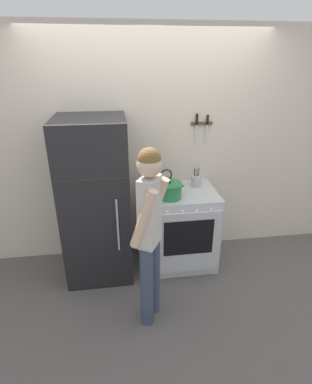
{
  "coord_description": "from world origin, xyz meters",
  "views": [
    {
      "loc": [
        -0.4,
        -3.2,
        2.22
      ],
      "look_at": [
        -0.01,
        -0.47,
        0.98
      ],
      "focal_mm": 28.0,
      "sensor_mm": 36.0,
      "label": 1
    }
  ],
  "objects_px": {
    "refrigerator": "(96,201)",
    "person": "(150,230)",
    "tea_kettle": "(166,182)",
    "utensil_jar": "(196,181)",
    "dutch_oven_pot": "(169,190)",
    "stove_range": "(181,228)"
  },
  "relations": [
    {
      "from": "refrigerator",
      "to": "person",
      "type": "xyz_separation_m",
      "value": [
        0.47,
        -0.77,
        0.07
      ]
    },
    {
      "from": "utensil_jar",
      "to": "person",
      "type": "height_order",
      "value": "person"
    },
    {
      "from": "refrigerator",
      "to": "dutch_oven_pot",
      "type": "distance_m",
      "value": 0.77
    },
    {
      "from": "stove_range",
      "to": "dutch_oven_pot",
      "type": "bearing_deg",
      "value": -149.09
    },
    {
      "from": "dutch_oven_pot",
      "to": "tea_kettle",
      "type": "xyz_separation_m",
      "value": [
        0.01,
        0.25,
        -0.02
      ]
    },
    {
      "from": "person",
      "to": "tea_kettle",
      "type": "bearing_deg",
      "value": 11.69
    },
    {
      "from": "utensil_jar",
      "to": "dutch_oven_pot",
      "type": "bearing_deg",
      "value": -143.65
    },
    {
      "from": "utensil_jar",
      "to": "person",
      "type": "xyz_separation_m",
      "value": [
        -0.64,
        -0.93,
        -0.03
      ]
    },
    {
      "from": "tea_kettle",
      "to": "utensil_jar",
      "type": "relative_size",
      "value": 0.81
    },
    {
      "from": "dutch_oven_pot",
      "to": "utensil_jar",
      "type": "height_order",
      "value": "utensil_jar"
    },
    {
      "from": "stove_range",
      "to": "person",
      "type": "bearing_deg",
      "value": -120.42
    },
    {
      "from": "refrigerator",
      "to": "dutch_oven_pot",
      "type": "relative_size",
      "value": 5.63
    },
    {
      "from": "utensil_jar",
      "to": "tea_kettle",
      "type": "bearing_deg",
      "value": -178.88
    },
    {
      "from": "refrigerator",
      "to": "person",
      "type": "relative_size",
      "value": 1.06
    },
    {
      "from": "tea_kettle",
      "to": "utensil_jar",
      "type": "bearing_deg",
      "value": 1.12
    },
    {
      "from": "refrigerator",
      "to": "utensil_jar",
      "type": "xyz_separation_m",
      "value": [
        1.11,
        0.16,
        0.1
      ]
    },
    {
      "from": "utensil_jar",
      "to": "person",
      "type": "relative_size",
      "value": 0.17
    },
    {
      "from": "dutch_oven_pot",
      "to": "person",
      "type": "bearing_deg",
      "value": -113.03
    },
    {
      "from": "stove_range",
      "to": "utensil_jar",
      "type": "relative_size",
      "value": 3.34
    },
    {
      "from": "refrigerator",
      "to": "utensil_jar",
      "type": "bearing_deg",
      "value": 8.27
    },
    {
      "from": "dutch_oven_pot",
      "to": "person",
      "type": "distance_m",
      "value": 0.73
    },
    {
      "from": "dutch_oven_pot",
      "to": "utensil_jar",
      "type": "distance_m",
      "value": 0.44
    }
  ]
}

